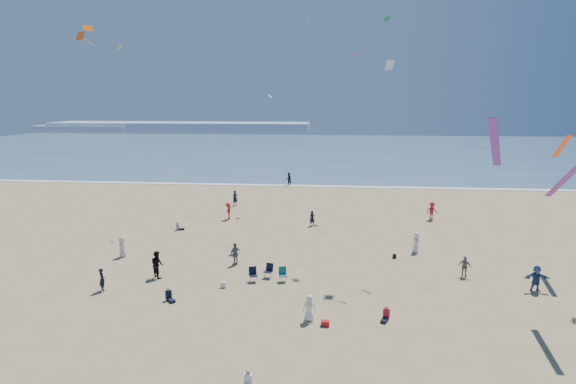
# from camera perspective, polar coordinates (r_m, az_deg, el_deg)

# --- Properties ---
(ground) EXTENTS (220.00, 220.00, 0.00)m
(ground) POSITION_cam_1_polar(r_m,az_deg,el_deg) (22.60, -7.51, -20.82)
(ground) COLOR tan
(ground) RESTS_ON ground
(ocean) EXTENTS (220.00, 100.00, 0.06)m
(ocean) POSITION_cam_1_polar(r_m,az_deg,el_deg) (114.31, 3.21, 5.40)
(ocean) COLOR #476B84
(ocean) RESTS_ON ground
(surf_line) EXTENTS (220.00, 1.20, 0.08)m
(surf_line) POSITION_cam_1_polar(r_m,az_deg,el_deg) (64.86, 1.38, 0.79)
(surf_line) COLOR white
(surf_line) RESTS_ON ground
(headland_far) EXTENTS (110.00, 20.00, 3.20)m
(headland_far) POSITION_cam_1_polar(r_m,az_deg,el_deg) (199.60, -13.50, 8.14)
(headland_far) COLOR #7A8EA8
(headland_far) RESTS_ON ground
(headland_near) EXTENTS (40.00, 14.00, 2.00)m
(headland_near) POSITION_cam_1_polar(r_m,az_deg,el_deg) (211.56, -24.33, 7.45)
(headland_near) COLOR #7A8EA8
(headland_near) RESTS_ON ground
(standing_flyers) EXTENTS (30.76, 54.21, 1.90)m
(standing_flyers) POSITION_cam_1_polar(r_m,az_deg,el_deg) (38.63, 2.75, -5.36)
(standing_flyers) COLOR #AE1833
(standing_flyers) RESTS_ON ground
(seated_group) EXTENTS (18.55, 30.00, 0.84)m
(seated_group) POSITION_cam_1_polar(r_m,az_deg,el_deg) (26.57, -7.01, -14.56)
(seated_group) COLOR white
(seated_group) RESTS_ON ground
(chair_cluster) EXTENTS (2.75, 1.57, 1.00)m
(chair_cluster) POSITION_cam_1_polar(r_m,az_deg,el_deg) (31.13, -2.54, -10.30)
(chair_cluster) COLOR black
(chair_cluster) RESTS_ON ground
(white_tote) EXTENTS (0.35, 0.20, 0.40)m
(white_tote) POSITION_cam_1_polar(r_m,az_deg,el_deg) (30.42, -8.20, -11.56)
(white_tote) COLOR white
(white_tote) RESTS_ON ground
(black_backpack) EXTENTS (0.30, 0.22, 0.38)m
(black_backpack) POSITION_cam_1_polar(r_m,az_deg,el_deg) (33.08, -2.24, -9.54)
(black_backpack) COLOR black
(black_backpack) RESTS_ON ground
(cooler) EXTENTS (0.45, 0.30, 0.30)m
(cooler) POSITION_cam_1_polar(r_m,az_deg,el_deg) (25.57, 4.75, -16.28)
(cooler) COLOR #AB1A18
(cooler) RESTS_ON ground
(navy_bag) EXTENTS (0.28, 0.18, 0.34)m
(navy_bag) POSITION_cam_1_polar(r_m,az_deg,el_deg) (36.34, 13.37, -7.92)
(navy_bag) COLOR black
(navy_bag) RESTS_ON ground
(kites_aloft) EXTENTS (40.74, 42.76, 28.45)m
(kites_aloft) POSITION_cam_1_polar(r_m,az_deg,el_deg) (32.52, 15.28, 15.13)
(kites_aloft) COLOR white
(kites_aloft) RESTS_ON ground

